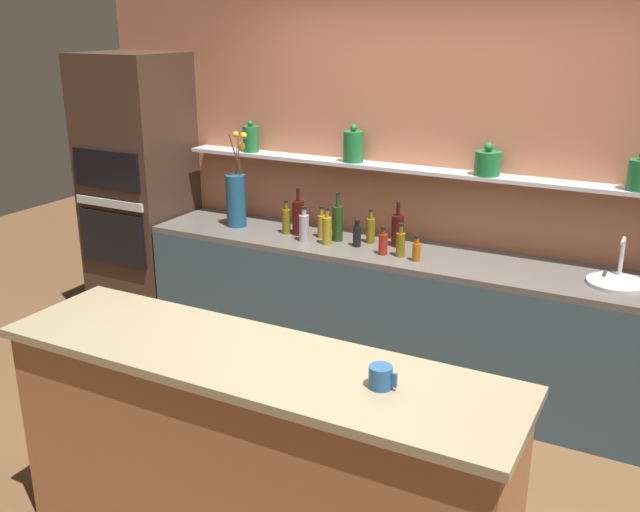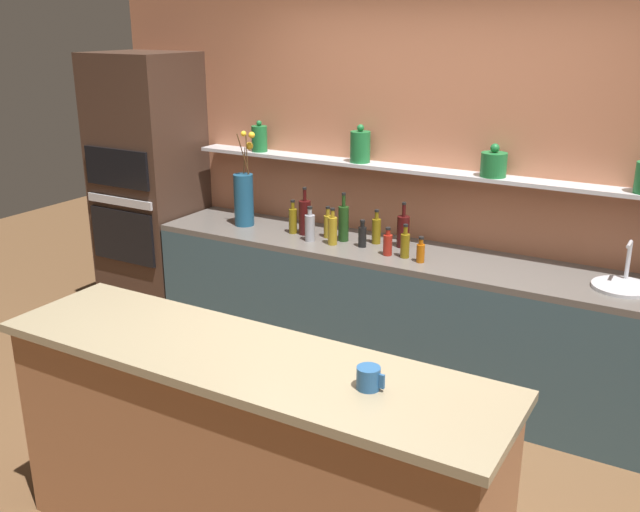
{
  "view_description": "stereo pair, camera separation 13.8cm",
  "coord_description": "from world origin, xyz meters",
  "px_view_note": "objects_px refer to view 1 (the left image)",
  "views": [
    {
      "loc": [
        1.49,
        -2.84,
        2.34
      ],
      "look_at": [
        -0.17,
        0.3,
        1.15
      ],
      "focal_mm": 40.0,
      "sensor_mm": 36.0,
      "label": 1
    },
    {
      "loc": [
        1.61,
        -2.77,
        2.34
      ],
      "look_at": [
        -0.17,
        0.3,
        1.15
      ],
      "focal_mm": 40.0,
      "sensor_mm": 36.0,
      "label": 2
    }
  ],
  "objects_px": {
    "sink_fixture": "(617,280)",
    "bottle_oil_9": "(401,243)",
    "oven_tower": "(139,194)",
    "bottle_oil_4": "(371,229)",
    "bottle_wine_8": "(397,230)",
    "coffee_mug": "(381,377)",
    "flower_vase": "(236,198)",
    "bottle_wine_7": "(338,222)",
    "bottle_sauce_11": "(383,243)",
    "bottle_oil_1": "(327,230)",
    "bottle_oil_2": "(286,220)",
    "bottle_spirit_5": "(304,227)",
    "bottle_oil_6": "(322,225)",
    "bottle_sauce_10": "(357,235)",
    "bottle_wine_0": "(298,217)",
    "bottle_sauce_3": "(416,251)"
  },
  "relations": [
    {
      "from": "sink_fixture",
      "to": "bottle_oil_9",
      "type": "xyz_separation_m",
      "value": [
        -1.26,
        -0.11,
        0.06
      ]
    },
    {
      "from": "oven_tower",
      "to": "bottle_oil_9",
      "type": "height_order",
      "value": "oven_tower"
    },
    {
      "from": "oven_tower",
      "to": "bottle_oil_4",
      "type": "bearing_deg",
      "value": 2.18
    },
    {
      "from": "bottle_wine_8",
      "to": "coffee_mug",
      "type": "bearing_deg",
      "value": -69.78
    },
    {
      "from": "coffee_mug",
      "to": "flower_vase",
      "type": "bearing_deg",
      "value": 135.82
    },
    {
      "from": "bottle_wine_7",
      "to": "bottle_sauce_11",
      "type": "bearing_deg",
      "value": -18.77
    },
    {
      "from": "oven_tower",
      "to": "coffee_mug",
      "type": "height_order",
      "value": "oven_tower"
    },
    {
      "from": "bottle_sauce_11",
      "to": "bottle_oil_1",
      "type": "bearing_deg",
      "value": 177.02
    },
    {
      "from": "bottle_oil_2",
      "to": "bottle_sauce_11",
      "type": "relative_size",
      "value": 1.3
    },
    {
      "from": "bottle_spirit_5",
      "to": "bottle_oil_9",
      "type": "distance_m",
      "value": 0.69
    },
    {
      "from": "bottle_oil_4",
      "to": "bottle_oil_6",
      "type": "xyz_separation_m",
      "value": [
        -0.34,
        -0.04,
        -0.01
      ]
    },
    {
      "from": "bottle_sauce_11",
      "to": "bottle_oil_9",
      "type": "bearing_deg",
      "value": 5.68
    },
    {
      "from": "bottle_spirit_5",
      "to": "bottle_wine_8",
      "type": "relative_size",
      "value": 0.79
    },
    {
      "from": "bottle_sauce_10",
      "to": "coffee_mug",
      "type": "bearing_deg",
      "value": -62.52
    },
    {
      "from": "bottle_oil_1",
      "to": "sink_fixture",
      "type": "bearing_deg",
      "value": 3.34
    },
    {
      "from": "bottle_wine_0",
      "to": "bottle_oil_4",
      "type": "bearing_deg",
      "value": 6.11
    },
    {
      "from": "bottle_oil_4",
      "to": "bottle_oil_1",
      "type": "bearing_deg",
      "value": -145.39
    },
    {
      "from": "bottle_oil_6",
      "to": "bottle_sauce_11",
      "type": "xyz_separation_m",
      "value": [
        0.51,
        -0.14,
        -0.01
      ]
    },
    {
      "from": "bottle_wine_0",
      "to": "bottle_sauce_11",
      "type": "distance_m",
      "value": 0.7
    },
    {
      "from": "bottle_oil_9",
      "to": "coffee_mug",
      "type": "distance_m",
      "value": 1.87
    },
    {
      "from": "bottle_spirit_5",
      "to": "bottle_sauce_11",
      "type": "distance_m",
      "value": 0.58
    },
    {
      "from": "flower_vase",
      "to": "bottle_oil_2",
      "type": "bearing_deg",
      "value": 0.2
    },
    {
      "from": "bottle_oil_4",
      "to": "bottle_sauce_11",
      "type": "height_order",
      "value": "bottle_oil_4"
    },
    {
      "from": "bottle_wine_0",
      "to": "bottle_wine_8",
      "type": "xyz_separation_m",
      "value": [
        0.7,
        0.07,
        -0.01
      ]
    },
    {
      "from": "oven_tower",
      "to": "sink_fixture",
      "type": "bearing_deg",
      "value": 0.19
    },
    {
      "from": "bottle_sauce_10",
      "to": "bottle_oil_1",
      "type": "bearing_deg",
      "value": -164.95
    },
    {
      "from": "oven_tower",
      "to": "bottle_sauce_3",
      "type": "height_order",
      "value": "oven_tower"
    },
    {
      "from": "bottle_oil_6",
      "to": "bottle_oil_4",
      "type": "bearing_deg",
      "value": 7.08
    },
    {
      "from": "bottle_wine_0",
      "to": "oven_tower",
      "type": "bearing_deg",
      "value": -179.28
    },
    {
      "from": "bottle_spirit_5",
      "to": "coffee_mug",
      "type": "bearing_deg",
      "value": -53.4
    },
    {
      "from": "bottle_oil_2",
      "to": "bottle_oil_6",
      "type": "xyz_separation_m",
      "value": [
        0.26,
        0.03,
        -0.01
      ]
    },
    {
      "from": "bottle_spirit_5",
      "to": "bottle_oil_2",
      "type": "bearing_deg",
      "value": 153.45
    },
    {
      "from": "bottle_oil_9",
      "to": "bottle_oil_6",
      "type": "bearing_deg",
      "value": 168.05
    },
    {
      "from": "sink_fixture",
      "to": "bottle_oil_6",
      "type": "height_order",
      "value": "sink_fixture"
    },
    {
      "from": "sink_fixture",
      "to": "bottle_sauce_3",
      "type": "xyz_separation_m",
      "value": [
        -1.14,
        -0.15,
        0.05
      ]
    },
    {
      "from": "bottle_sauce_3",
      "to": "bottle_oil_9",
      "type": "xyz_separation_m",
      "value": [
        -0.12,
        0.04,
        0.02
      ]
    },
    {
      "from": "flower_vase",
      "to": "bottle_wine_7",
      "type": "height_order",
      "value": "flower_vase"
    },
    {
      "from": "sink_fixture",
      "to": "bottle_sauce_3",
      "type": "relative_size",
      "value": 2.0
    },
    {
      "from": "sink_fixture",
      "to": "bottle_wine_7",
      "type": "xyz_separation_m",
      "value": [
        -1.76,
        0.01,
        0.1
      ]
    },
    {
      "from": "bottle_oil_1",
      "to": "bottle_sauce_3",
      "type": "xyz_separation_m",
      "value": [
        0.64,
        -0.05,
        -0.03
      ]
    },
    {
      "from": "bottle_oil_6",
      "to": "bottle_sauce_11",
      "type": "height_order",
      "value": "bottle_oil_6"
    },
    {
      "from": "bottle_oil_4",
      "to": "bottle_sauce_11",
      "type": "relative_size",
      "value": 1.27
    },
    {
      "from": "bottle_sauce_10",
      "to": "bottle_sauce_11",
      "type": "height_order",
      "value": "same"
    },
    {
      "from": "bottle_oil_2",
      "to": "bottle_wine_7",
      "type": "xyz_separation_m",
      "value": [
        0.39,
        0.02,
        0.03
      ]
    },
    {
      "from": "bottle_sauce_3",
      "to": "bottle_wine_7",
      "type": "relative_size",
      "value": 0.49
    },
    {
      "from": "bottle_oil_1",
      "to": "bottle_wine_8",
      "type": "bearing_deg",
      "value": 23.43
    },
    {
      "from": "bottle_oil_9",
      "to": "bottle_sauce_10",
      "type": "xyz_separation_m",
      "value": [
        -0.33,
        0.06,
        -0.01
      ]
    },
    {
      "from": "sink_fixture",
      "to": "bottle_wine_7",
      "type": "height_order",
      "value": "bottle_wine_7"
    },
    {
      "from": "flower_vase",
      "to": "bottle_wine_8",
      "type": "bearing_deg",
      "value": 4.47
    },
    {
      "from": "oven_tower",
      "to": "coffee_mug",
      "type": "bearing_deg",
      "value": -33.44
    }
  ]
}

